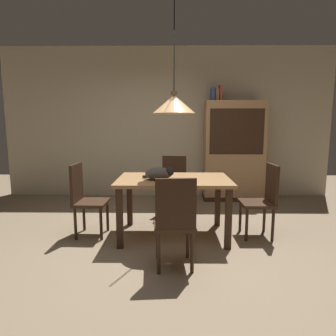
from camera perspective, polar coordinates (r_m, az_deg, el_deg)
name	(u,v)px	position (r m, az deg, el deg)	size (l,w,h in m)	color
ground	(163,250)	(3.40, -1.05, -15.96)	(10.00, 10.00, 0.00)	#847056
back_wall	(167,123)	(5.75, -0.20, 8.90)	(6.40, 0.10, 2.90)	beige
dining_table	(174,186)	(3.62, 1.15, -3.62)	(1.40, 0.90, 0.75)	#A87A4C
chair_right_side	(263,197)	(3.82, 18.38, -5.50)	(0.40, 0.40, 0.93)	#382316
chair_left_side	(85,196)	(3.81, -16.15, -5.44)	(0.41, 0.41, 0.93)	#382316
chair_near_front	(175,219)	(2.80, 1.36, -10.13)	(0.43, 0.43, 0.93)	#382316
chair_far_back	(174,183)	(4.50, 1.16, -3.00)	(0.43, 0.43, 0.93)	#382316
cat_sleeping	(160,173)	(3.50, -1.61, -1.07)	(0.40, 0.29, 0.16)	#4C4742
pendant_lamp	(174,104)	(3.55, 1.20, 12.62)	(0.52, 0.52, 1.30)	#E0A86B
hutch_bookcase	(233,153)	(5.56, 12.88, 2.91)	(1.12, 0.45, 1.85)	tan
book_blue_wide	(212,94)	(5.49, 8.81, 14.25)	(0.06, 0.24, 0.24)	#384C93
book_brown_thick	(216,95)	(5.50, 9.61, 14.12)	(0.06, 0.24, 0.22)	brown
book_red_tall	(220,93)	(5.52, 10.33, 14.40)	(0.04, 0.22, 0.28)	#B73833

